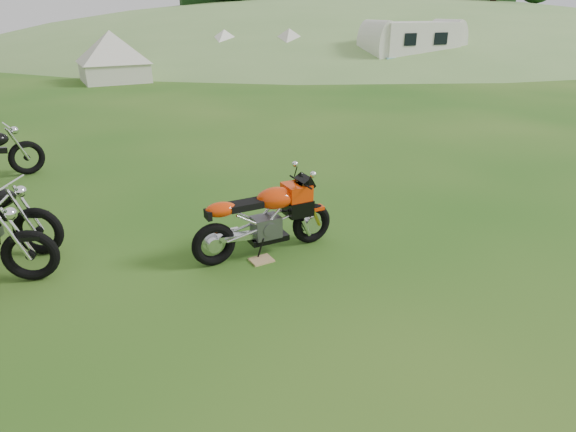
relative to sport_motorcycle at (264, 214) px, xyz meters
name	(u,v)px	position (x,y,z in m)	size (l,w,h in m)	color
ground	(319,294)	(0.23, -1.19, -0.56)	(120.00, 120.00, 0.00)	#195111
hillside	(366,41)	(24.23, 38.81, -0.56)	(80.00, 64.00, 8.00)	#6D994E
hedgerow	(366,41)	(24.23, 38.81, -0.56)	(36.00, 1.20, 8.60)	black
sport_motorcycle	(264,214)	(0.00, 0.00, 0.00)	(1.88, 0.47, 1.13)	red
plywood_board	(261,260)	(-0.12, -0.20, -0.55)	(0.28, 0.23, 0.02)	#AB7E5A
tent_left	(112,54)	(-0.76, 17.88, 0.59)	(2.67, 2.67, 2.32)	beige
tent_mid	(225,47)	(5.06, 20.74, 0.54)	(2.55, 2.55, 2.21)	white
tent_right	(289,47)	(8.04, 19.06, 0.57)	(2.61, 2.61, 2.26)	silver
caravan	(412,47)	(13.21, 15.63, 0.65)	(5.20, 2.32, 2.43)	white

